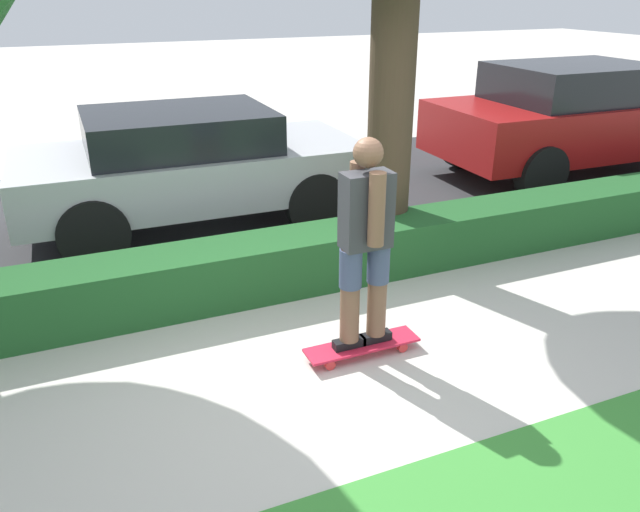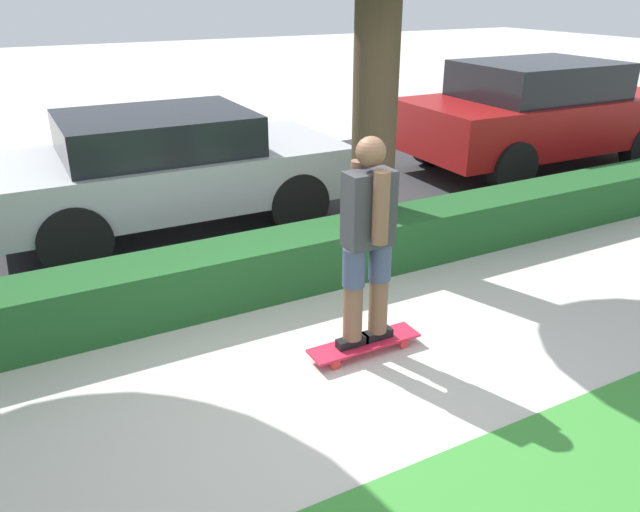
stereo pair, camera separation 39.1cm
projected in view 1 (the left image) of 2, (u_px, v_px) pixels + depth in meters
name	position (u px, v px, depth m)	size (l,w,h in m)	color
ground_plane	(334.00, 380.00, 4.68)	(60.00, 60.00, 0.00)	#BCB7AD
street_asphalt	(203.00, 209.00, 8.21)	(18.37, 5.00, 0.01)	#2D2D30
hedge_row	(265.00, 266.00, 5.92)	(18.37, 0.60, 0.53)	#1E5123
skateboard	(362.00, 346.00, 4.97)	(0.94, 0.24, 0.10)	red
skater_person	(365.00, 241.00, 4.61)	(0.49, 0.43, 1.66)	black
parked_car_middle	(190.00, 164.00, 7.41)	(4.03, 1.91, 1.40)	#B7B7BC
parked_car_rear	(575.00, 117.00, 9.44)	(4.42, 2.03, 1.65)	maroon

